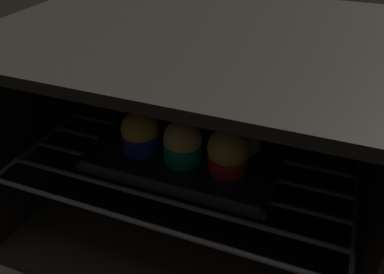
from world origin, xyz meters
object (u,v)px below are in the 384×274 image
at_px(muffin_row0_col0, 140,133).
at_px(muffin_row1_col2, 243,129).
at_px(muffin_row1_col0, 158,110).
at_px(muffin_row0_col2, 229,152).
at_px(baking_tray, 192,149).
at_px(muffin_row1_col1, 200,119).
at_px(muffin_row0_col1, 184,143).

distance_m(muffin_row0_col0, muffin_row1_col2, 0.17).
bearing_deg(muffin_row1_col2, muffin_row1_col0, 179.59).
distance_m(muffin_row0_col2, muffin_row1_col2, 0.07).
relative_size(baking_tray, muffin_row1_col1, 3.89).
bearing_deg(muffin_row1_col2, muffin_row0_col0, -154.71).
bearing_deg(muffin_row1_col1, muffin_row1_col2, -1.74).
relative_size(muffin_row0_col2, muffin_row1_col1, 0.92).
bearing_deg(muffin_row0_col0, baking_tray, 26.60).
relative_size(muffin_row1_col1, muffin_row1_col2, 1.07).
relative_size(muffin_row0_col0, muffin_row0_col2, 0.98).
bearing_deg(muffin_row1_col1, baking_tray, -91.13).
bearing_deg(muffin_row1_col1, muffin_row0_col0, -135.67).
xyz_separation_m(baking_tray, muffin_row1_col1, (0.00, 0.04, 0.04)).
xyz_separation_m(muffin_row0_col0, muffin_row1_col1, (0.08, 0.08, 0.00)).
relative_size(baking_tray, muffin_row1_col0, 3.73).
bearing_deg(muffin_row1_col0, muffin_row1_col1, 0.87).
height_order(muffin_row0_col2, muffin_row1_col2, muffin_row1_col2).
distance_m(muffin_row0_col0, muffin_row0_col1, 0.08).
bearing_deg(muffin_row1_col0, muffin_row0_col0, -86.90).
height_order(muffin_row0_col0, muffin_row0_col2, muffin_row0_col2).
bearing_deg(muffin_row1_col0, muffin_row0_col2, -24.76).
bearing_deg(baking_tray, muffin_row1_col1, 88.87).
bearing_deg(muffin_row0_col2, muffin_row0_col0, -179.00).
bearing_deg(muffin_row0_col0, muffin_row1_col1, 44.33).
xyz_separation_m(baking_tray, muffin_row1_col0, (-0.08, 0.04, 0.04)).
height_order(muffin_row1_col1, muffin_row1_col2, muffin_row1_col1).
distance_m(muffin_row0_col1, muffin_row1_col2, 0.11).
relative_size(muffin_row0_col1, muffin_row1_col0, 0.88).
relative_size(muffin_row0_col0, muffin_row1_col2, 0.97).
height_order(baking_tray, muffin_row0_col1, muffin_row0_col1).
xyz_separation_m(muffin_row0_col0, muffin_row1_col0, (-0.00, 0.07, 0.00)).
bearing_deg(muffin_row0_col1, muffin_row1_col0, 137.30).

